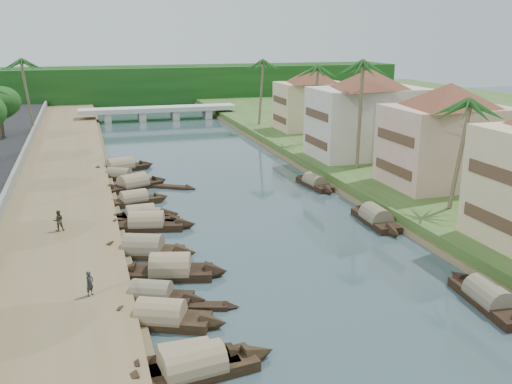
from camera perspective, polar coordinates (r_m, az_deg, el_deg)
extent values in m
plane|color=#31444A|center=(37.87, 4.70, -8.40)|extent=(220.00, 220.00, 0.00)
cube|color=brown|center=(54.30, -19.39, -1.29)|extent=(10.00, 180.00, 0.80)
cube|color=#2E481D|center=(62.86, 14.26, 1.56)|extent=(16.00, 180.00, 1.20)
cube|color=slate|center=(54.45, -23.89, -0.67)|extent=(0.40, 180.00, 1.10)
cube|color=#10380F|center=(128.26, -11.15, 10.29)|extent=(120.00, 4.00, 8.00)
cube|color=#10380F|center=(133.21, -11.38, 10.47)|extent=(120.00, 4.00, 8.00)
cube|color=#10380F|center=(138.17, -11.59, 10.63)|extent=(120.00, 4.00, 8.00)
cube|color=#B0AFA4|center=(105.74, -9.76, 8.17)|extent=(28.00, 4.00, 0.80)
cube|color=#B0AFA4|center=(105.17, -14.64, 7.25)|extent=(1.20, 3.50, 1.80)
cube|color=#B0AFA4|center=(105.57, -11.36, 7.48)|extent=(1.20, 3.50, 1.80)
cube|color=#B0AFA4|center=(106.30, -8.12, 7.68)|extent=(1.20, 3.50, 1.80)
cube|color=#B0AFA4|center=(107.36, -4.92, 7.86)|extent=(1.20, 3.50, 1.80)
cube|color=#493222|center=(41.51, 22.77, -2.70)|extent=(0.10, 6.40, 0.90)
cube|color=#493222|center=(40.69, 23.24, 1.58)|extent=(0.10, 6.40, 0.90)
cube|color=#D29E95|center=(57.59, 18.45, 4.40)|extent=(11.00, 8.00, 7.50)
pyramid|color=brown|center=(56.91, 18.87, 9.19)|extent=(14.11, 14.11, 2.20)
cube|color=#493222|center=(55.00, 13.53, 2.27)|extent=(0.10, 6.40, 0.90)
cube|color=#493222|center=(54.41, 13.73, 5.35)|extent=(0.10, 6.40, 0.90)
cube|color=beige|center=(68.80, 11.11, 6.85)|extent=(13.00, 8.00, 8.00)
pyramid|color=brown|center=(68.23, 11.34, 11.08)|extent=(15.59, 15.59, 2.20)
cube|color=#493222|center=(66.36, 5.99, 4.99)|extent=(0.10, 6.40, 0.90)
cube|color=#493222|center=(65.84, 6.07, 7.73)|extent=(0.10, 6.40, 0.90)
cube|color=tan|center=(87.25, 5.55, 8.56)|extent=(10.00, 7.00, 7.00)
pyramid|color=brown|center=(86.80, 5.63, 11.57)|extent=(12.62, 12.62, 2.20)
cube|color=#493222|center=(85.71, 2.36, 7.31)|extent=(0.10, 5.60, 0.90)
cube|color=#493222|center=(85.35, 2.38, 9.17)|extent=(0.10, 5.60, 0.90)
cube|color=black|center=(28.32, -7.14, -16.96)|extent=(5.11, 1.93, 0.70)
cone|color=black|center=(28.83, -1.42, -16.01)|extent=(1.52, 1.66, 1.79)
cone|color=black|center=(28.00, -13.08, -17.51)|extent=(1.52, 1.66, 1.79)
cylinder|color=#8D7759|center=(28.12, -7.17, -16.31)|extent=(3.92, 1.97, 1.88)
cube|color=black|center=(27.87, -6.33, -17.53)|extent=(6.32, 2.74, 0.70)
cone|color=black|center=(28.88, 0.32, -15.94)|extent=(1.97, 1.94, 1.91)
cylinder|color=#8D7759|center=(27.66, -6.35, -16.87)|extent=(4.90, 2.61, 1.98)
cube|color=black|center=(34.87, -10.40, -10.48)|extent=(5.07, 3.44, 0.70)
cone|color=black|center=(34.13, -6.01, -10.75)|extent=(1.85, 1.85, 1.55)
cone|color=black|center=(35.73, -14.59, -9.93)|extent=(1.85, 1.85, 1.55)
cylinder|color=#6D6652|center=(34.70, -10.43, -9.91)|extent=(4.05, 3.02, 1.61)
cube|color=black|center=(32.33, -9.46, -12.64)|extent=(5.64, 3.87, 0.70)
cone|color=black|center=(31.60, -4.15, -12.99)|extent=(2.09, 2.13, 1.81)
cone|color=black|center=(33.23, -14.50, -11.97)|extent=(2.09, 2.13, 1.81)
cylinder|color=#8D7759|center=(32.15, -9.49, -12.04)|extent=(4.52, 3.42, 1.89)
cube|color=black|center=(38.00, -8.53, -8.11)|extent=(5.80, 3.44, 0.70)
cone|color=black|center=(37.73, -3.92, -8.01)|extent=(2.05, 2.24, 2.06)
cone|color=black|center=(38.44, -13.06, -7.94)|extent=(2.05, 2.24, 2.06)
cylinder|color=#8D7759|center=(37.85, -8.55, -7.59)|extent=(4.58, 3.19, 2.19)
cube|color=black|center=(41.77, -11.16, -6.00)|extent=(5.93, 3.95, 0.70)
cone|color=black|center=(41.00, -6.97, -6.11)|extent=(2.19, 2.28, 1.98)
cone|color=black|center=(42.70, -15.19, -5.66)|extent=(2.19, 2.28, 1.98)
cylinder|color=#6D6652|center=(41.63, -11.19, -5.51)|extent=(4.74, 3.53, 2.08)
cube|color=black|center=(47.13, -10.86, -3.45)|extent=(6.10, 3.08, 0.70)
cone|color=black|center=(46.82, -6.91, -3.30)|extent=(2.00, 1.98, 1.84)
cone|color=black|center=(47.61, -14.75, -3.40)|extent=(2.00, 1.98, 1.84)
cylinder|color=#8D7759|center=(47.01, -10.88, -3.01)|extent=(4.77, 2.85, 1.91)
cube|color=black|center=(49.13, -11.44, -2.68)|extent=(4.92, 2.07, 0.70)
cone|color=black|center=(49.54, -8.39, -2.29)|extent=(1.51, 1.70, 1.77)
cone|color=black|center=(48.82, -14.56, -2.90)|extent=(1.51, 1.70, 1.77)
cylinder|color=#8D7759|center=(49.02, -11.47, -2.26)|extent=(3.79, 2.08, 1.87)
cube|color=black|center=(48.69, -10.81, -2.82)|extent=(5.30, 3.89, 0.70)
cone|color=black|center=(47.64, -7.60, -2.99)|extent=(1.97, 1.94, 1.56)
cone|color=black|center=(49.84, -13.88, -2.47)|extent=(1.97, 1.94, 1.56)
cylinder|color=#6D6652|center=(48.57, -10.83, -2.39)|extent=(4.26, 3.34, 1.61)
cube|color=black|center=(54.05, -12.09, -1.03)|extent=(5.15, 2.64, 0.70)
cone|color=black|center=(54.85, -9.38, -0.55)|extent=(1.70, 1.72, 1.61)
cone|color=black|center=(53.34, -14.88, -1.35)|extent=(1.70, 1.72, 1.61)
cylinder|color=#8D7759|center=(53.94, -12.11, -0.64)|extent=(4.03, 2.45, 1.67)
cube|color=black|center=(59.40, -12.16, 0.48)|extent=(6.11, 4.28, 0.70)
cone|color=black|center=(60.98, -9.54, 1.09)|extent=(2.29, 2.34, 1.98)
cone|color=black|center=(57.92, -14.92, -0.01)|extent=(2.29, 2.34, 1.98)
cylinder|color=#8D7759|center=(59.31, -12.18, 0.83)|extent=(4.90, 3.77, 2.07)
cube|color=black|center=(63.65, -13.51, 1.41)|extent=(5.29, 3.84, 0.70)
cone|color=black|center=(62.43, -11.10, 1.35)|extent=(1.93, 1.87, 1.48)
cone|color=black|center=(64.94, -15.83, 1.60)|extent=(1.93, 1.87, 1.48)
cylinder|color=#6D6652|center=(63.56, -13.53, 1.74)|extent=(4.24, 3.28, 1.52)
cube|color=black|center=(67.41, -13.41, 2.20)|extent=(6.36, 3.76, 0.70)
cone|color=black|center=(68.65, -10.81, 2.66)|extent=(2.21, 2.23, 1.96)
cone|color=black|center=(66.28, -16.10, 1.86)|extent=(2.21, 2.23, 1.96)
cylinder|color=#8D7759|center=(67.33, -13.43, 2.52)|extent=(5.03, 3.39, 2.05)
cube|color=black|center=(36.49, 22.19, -10.21)|extent=(2.36, 6.31, 0.70)
cone|color=black|center=(39.07, 19.49, -8.07)|extent=(1.74, 1.89, 1.77)
cylinder|color=#6D6652|center=(36.34, 22.25, -9.67)|extent=(2.28, 4.87, 1.82)
cube|color=black|center=(48.69, 11.86, -2.88)|extent=(2.08, 5.95, 0.70)
cone|color=black|center=(51.46, 10.26, -1.69)|extent=(1.74, 1.75, 1.87)
cone|color=black|center=(45.93, 13.66, -4.02)|extent=(1.74, 1.75, 1.87)
cylinder|color=#6D6652|center=(48.57, 11.88, -2.45)|extent=(2.11, 4.56, 1.94)
cube|color=black|center=(59.15, 5.85, 0.69)|extent=(2.16, 5.56, 0.70)
cone|color=black|center=(61.68, 4.50, 1.43)|extent=(1.56, 1.68, 1.57)
cone|color=black|center=(56.62, 7.33, 0.04)|extent=(1.56, 1.68, 1.57)
cylinder|color=#6D6652|center=(59.05, 5.86, 1.05)|extent=(2.07, 4.29, 1.61)
cube|color=black|center=(33.81, -6.05, -11.36)|extent=(3.83, 1.87, 0.35)
cone|color=black|center=(33.66, -2.41, -11.40)|extent=(1.14, 1.07, 0.83)
cone|color=black|center=(34.09, -9.64, -11.27)|extent=(1.14, 1.07, 0.83)
cube|color=black|center=(59.19, -8.79, 0.50)|extent=(4.34, 3.05, 0.35)
cone|color=black|center=(58.30, -6.48, 0.35)|extent=(1.43, 1.35, 0.90)
cone|color=black|center=(60.17, -11.03, 0.64)|extent=(1.43, 1.35, 0.90)
cylinder|color=brown|center=(49.45, 19.42, 3.47)|extent=(1.48, 0.36, 9.00)
sphere|color=#1D531B|center=(48.79, 19.88, 8.44)|extent=(3.20, 3.20, 3.20)
cylinder|color=brown|center=(61.76, 10.32, 7.51)|extent=(0.49, 0.36, 11.41)
sphere|color=#1D531B|center=(61.25, 10.57, 12.58)|extent=(3.20, 3.20, 3.20)
cylinder|color=brown|center=(75.94, 5.76, 8.65)|extent=(1.04, 0.36, 10.04)
sphere|color=#1D531B|center=(75.50, 5.87, 12.28)|extent=(3.20, 3.20, 3.20)
cylinder|color=brown|center=(91.49, 0.39, 9.91)|extent=(1.10, 0.36, 10.03)
sphere|color=#1D531B|center=(91.13, 0.39, 12.93)|extent=(3.20, 3.20, 3.20)
cylinder|color=brown|center=(91.67, -21.76, 9.02)|extent=(1.19, 0.36, 10.25)
sphere|color=#1D531B|center=(91.32, -22.08, 12.09)|extent=(3.20, 3.20, 3.20)
cylinder|color=#4B3C2B|center=(86.76, -24.11, 6.06)|extent=(0.60, 0.60, 3.17)
cylinder|color=#4B3C2B|center=(73.27, 13.79, 5.29)|extent=(0.60, 0.60, 3.22)
ellipsoid|color=#10380F|center=(72.80, 13.95, 7.68)|extent=(4.23, 4.23, 3.48)
imported|color=#26262E|center=(34.39, -16.29, -8.78)|extent=(0.63, 0.64, 1.49)
imported|color=#3A3728|center=(45.93, -19.15, -2.71)|extent=(0.83, 0.67, 1.62)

